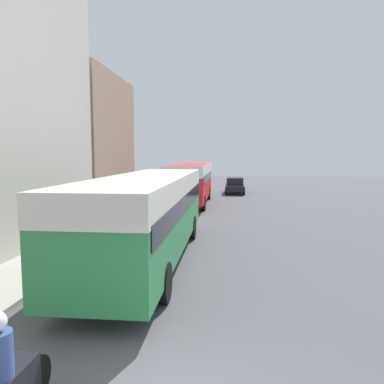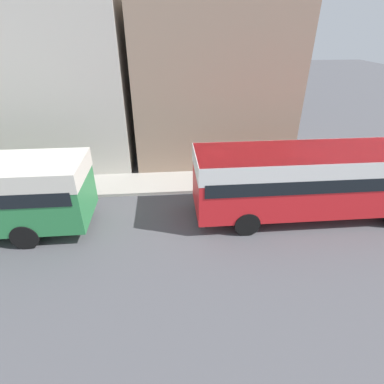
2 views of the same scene
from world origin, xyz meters
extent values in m
cube|color=gray|center=(-8.99, 19.43, 4.35)|extent=(5.59, 8.52, 8.71)
cube|color=#2D8447|center=(-1.72, 8.00, 1.71)|extent=(2.49, 11.34, 2.42)
cube|color=silver|center=(-1.72, 8.00, 2.56)|extent=(2.52, 11.40, 0.73)
cube|color=black|center=(-1.72, 8.00, 2.01)|extent=(2.54, 10.89, 0.53)
cylinder|color=black|center=(-2.86, 11.52, 0.50)|extent=(0.28, 1.00, 1.00)
cylinder|color=black|center=(-0.57, 11.52, 0.50)|extent=(0.28, 1.00, 1.00)
cylinder|color=black|center=(-2.86, 4.49, 0.50)|extent=(0.28, 1.00, 1.00)
cylinder|color=black|center=(-0.57, 4.49, 0.50)|extent=(0.28, 1.00, 1.00)
cube|color=red|center=(-1.81, 22.77, 1.72)|extent=(2.51, 9.89, 2.43)
cube|color=white|center=(-1.81, 22.77, 2.57)|extent=(2.54, 9.94, 0.73)
cube|color=black|center=(-1.81, 22.77, 2.02)|extent=(2.56, 9.49, 0.54)
cylinder|color=black|center=(-2.97, 25.84, 0.50)|extent=(0.28, 1.00, 1.00)
cylinder|color=black|center=(-0.66, 25.84, 0.50)|extent=(0.28, 1.00, 1.00)
cylinder|color=black|center=(-2.97, 19.71, 0.50)|extent=(0.28, 1.00, 1.00)
cylinder|color=black|center=(-0.66, 19.71, 0.50)|extent=(0.28, 1.00, 1.00)
cylinder|color=black|center=(-1.81, 0.71, 0.32)|extent=(0.10, 0.64, 0.64)
cube|color=black|center=(1.53, 30.91, 0.57)|extent=(1.71, 4.47, 0.50)
cube|color=black|center=(1.53, 30.91, 1.16)|extent=(1.50, 2.46, 0.67)
cylinder|color=black|center=(2.32, 29.52, 0.32)|extent=(0.22, 0.64, 0.64)
cylinder|color=black|center=(0.75, 29.52, 0.32)|extent=(0.22, 0.64, 0.64)
cylinder|color=black|center=(2.32, 32.29, 0.32)|extent=(0.22, 0.64, 0.64)
cylinder|color=black|center=(0.75, 32.29, 0.32)|extent=(0.22, 0.64, 0.64)
camera|label=1|loc=(1.00, -4.31, 3.64)|focal=35.00mm
camera|label=2|loc=(8.53, 16.79, 7.25)|focal=28.00mm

